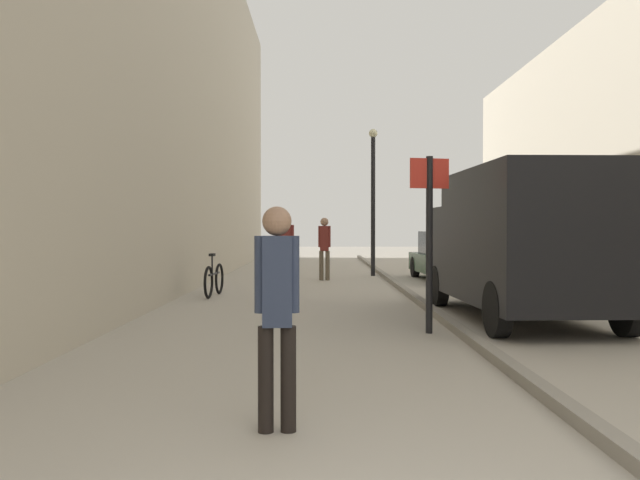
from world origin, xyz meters
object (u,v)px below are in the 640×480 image
Objects in this scene: pedestrian_main_foreground at (275,302)px; lamp_post at (371,192)px; parked_car at (450,256)px; street_sign_post at (428,228)px; delivery_van at (517,241)px; pedestrian_mid_block at (284,250)px; pedestrian_far_crossing at (323,244)px; bicycle_leaning at (212,280)px.

pedestrian_main_foreground is 16.35m from lamp_post.
lamp_post reaches higher than pedestrian_main_foreground.
street_sign_post reaches higher than parked_car.
delivery_van is 2.09× the size of street_sign_post.
pedestrian_mid_block is 1.00× the size of pedestrian_far_crossing.
pedestrian_main_foreground is 7.16m from delivery_van.
street_sign_post is 6.65m from bicycle_leaning.
pedestrian_far_crossing is at bearing -131.67° from lamp_post.
bicycle_leaning is at bearing -65.14° from street_sign_post.
pedestrian_main_foreground reaches higher than parked_car.
lamp_post reaches higher than bicycle_leaning.
pedestrian_far_crossing is 0.43× the size of parked_car.
street_sign_post is 1.47× the size of bicycle_leaning.
pedestrian_main_foreground is at bearing -123.03° from delivery_van.
street_sign_post reaches higher than delivery_van.
pedestrian_mid_block is at bearing 88.05° from pedestrian_main_foreground.
delivery_van reaches higher than pedestrian_main_foreground.
delivery_van is at bearing -34.92° from pedestrian_mid_block.
delivery_van is 8.21m from parked_car.
pedestrian_far_crossing is at bearing 64.73° from bicycle_leaning.
street_sign_post is 11.56m from lamp_post.
parked_car is 2.42× the size of bicycle_leaning.
lamp_post is at bearing 137.13° from parked_car.
pedestrian_main_foreground is 0.92× the size of pedestrian_mid_block.
bicycle_leaning is (-2.54, -4.54, -0.69)m from pedestrian_far_crossing.
pedestrian_far_crossing is 0.39× the size of lamp_post.
pedestrian_far_crossing is 2.90m from lamp_post.
pedestrian_far_crossing is 9.84m from street_sign_post.
delivery_van is at bearing -80.62° from lamp_post.
pedestrian_mid_block is 0.39× the size of lamp_post.
pedestrian_far_crossing reaches higher than parked_car.
lamp_post reaches higher than pedestrian_mid_block.
bicycle_leaning is (-4.13, -6.33, -2.34)m from lamp_post.
pedestrian_far_crossing is 0.34× the size of delivery_van.
delivery_van reaches higher than pedestrian_mid_block.
bicycle_leaning is (-5.78, 3.69, -0.95)m from delivery_van.
lamp_post is at bearing -103.51° from street_sign_post.
pedestrian_main_foreground is 5.05m from street_sign_post.
street_sign_post is (-2.29, -9.65, 0.83)m from parked_car.
delivery_van is at bearing -28.61° from bicycle_leaning.
bicycle_leaning is at bearing -123.12° from lamp_post.
pedestrian_main_foreground is 0.40× the size of parked_car.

